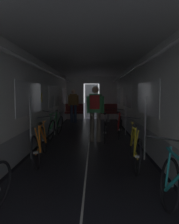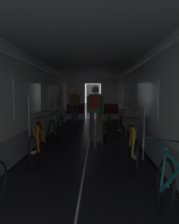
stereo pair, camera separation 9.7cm
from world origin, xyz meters
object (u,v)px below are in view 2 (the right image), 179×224
Objects in this scene: person_cyclist_aisle at (95,109)px; person_standing_near_bench at (75,104)px; bicycle_yellow at (133,147)px; bench_seat_far_left at (75,111)px; bicycle_green at (56,126)px; bicycle_orange at (39,143)px; bicycle_silver_in_aisle at (105,128)px; bench_seat_far_right at (109,111)px; bicycle_teal at (179,205)px; bicycle_red at (120,126)px.

person_cyclist_aisle and person_standing_near_bench have the same top height.
bicycle_yellow is 1.00× the size of person_standing_near_bench.
bicycle_green reaches higher than bench_seat_far_left.
person_cyclist_aisle reaches higher than bench_seat_far_left.
person_standing_near_bench is (0.00, -0.38, 0.41)m from bench_seat_far_left.
person_standing_near_bench reaches higher than bicycle_yellow.
person_cyclist_aisle is (1.21, 1.70, 0.63)m from bicycle_orange.
person_cyclist_aisle reaches higher than bicycle_green.
bicycle_orange reaches higher than bench_seat_far_left.
person_standing_near_bench reaches higher than bicycle_silver_in_aisle.
bicycle_silver_in_aisle is (0.32, 0.27, -0.63)m from person_cyclist_aisle.
person_cyclist_aisle is 1.00× the size of person_standing_near_bench.
bicycle_orange is (-0.12, -6.10, -0.19)m from bench_seat_far_left.
person_cyclist_aisle reaches higher than bench_seat_far_right.
bench_seat_far_left is 1.80m from bench_seat_far_right.
person_cyclist_aisle reaches higher than bicycle_teal.
bench_seat_far_right is 0.58× the size of person_cyclist_aisle.
person_standing_near_bench is (-1.94, 8.02, 0.59)m from bicycle_teal.
person_cyclist_aisle is 4.17m from person_standing_near_bench.
bicycle_yellow is 1.00× the size of person_cyclist_aisle.
bench_seat_far_right is 0.58× the size of bicycle_yellow.
bench_seat_far_left is 4.56m from person_cyclist_aisle.
person_standing_near_bench is (-1.92, 3.29, 0.59)m from bicycle_red.
bicycle_red is (-0.02, 4.72, -0.00)m from bicycle_teal.
bench_seat_far_left is at bearing 106.59° from bicycle_yellow.
bicycle_yellow is at bearing -90.84° from bicycle_red.
person_standing_near_bench is at bearing 120.21° from bicycle_red.
bicycle_yellow is at bearing -67.39° from person_cyclist_aisle.
bicycle_teal is (0.14, -8.39, -0.19)m from bench_seat_far_right.
bench_seat_far_right is at bearing 90.73° from bicycle_yellow.
bicycle_teal reaches higher than bicycle_silver_in_aisle.
bicycle_orange is at bearing 131.99° from bicycle_teal.
bicycle_green is 1.01× the size of person_cyclist_aisle.
person_standing_near_bench is (-1.40, 3.76, 0.59)m from bicycle_silver_in_aisle.
person_standing_near_bench reaches higher than bicycle_teal.
bicycle_red is (2.04, 2.43, 0.00)m from bicycle_orange.
bicycle_orange is 1.01× the size of person_cyclist_aisle.
bicycle_red is 1.00× the size of person_cyclist_aisle.
bicycle_green reaches higher than bicycle_yellow.
bicycle_green is 1.01× the size of person_standing_near_bench.
person_cyclist_aisle is (-0.85, 3.99, 0.63)m from bicycle_teal.
bicycle_red reaches higher than bench_seat_far_left.
bench_seat_far_left is at bearing 108.77° from bicycle_silver_in_aisle.
bicycle_teal is 1.01× the size of person_standing_near_bench.
bicycle_silver_in_aisle is at bearing 52.15° from bicycle_orange.
person_cyclist_aisle is at bearing -138.62° from bicycle_red.
person_standing_near_bench reaches higher than bicycle_red.
person_cyclist_aisle is at bearing -25.24° from bicycle_green.
bicycle_yellow is at bearing -72.44° from person_standing_near_bench.
bicycle_red is at bearing 89.16° from bicycle_yellow.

